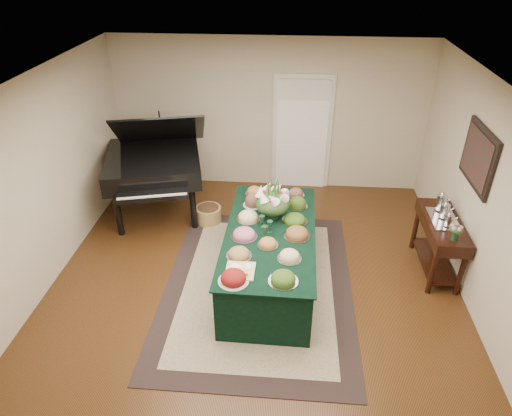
# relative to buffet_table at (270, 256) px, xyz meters

# --- Properties ---
(ground) EXTENTS (6.00, 6.00, 0.00)m
(ground) POSITION_rel_buffet_table_xyz_m (-0.20, -0.16, -0.40)
(ground) COLOR black
(ground) RESTS_ON ground
(area_rug) EXTENTS (2.49, 3.49, 0.01)m
(area_rug) POSITION_rel_buffet_table_xyz_m (-0.14, -0.15, -0.39)
(area_rug) COLOR black
(area_rug) RESTS_ON ground
(kitchen_doorway) EXTENTS (1.05, 0.07, 2.10)m
(kitchen_doorway) POSITION_rel_buffet_table_xyz_m (0.40, 2.81, 0.62)
(kitchen_doorway) COLOR silver
(kitchen_doorway) RESTS_ON ground
(buffet_table) EXTENTS (1.19, 2.47, 0.79)m
(buffet_table) POSITION_rel_buffet_table_xyz_m (0.00, 0.00, 0.00)
(buffet_table) COLOR black
(buffet_table) RESTS_ON ground
(food_platters) EXTENTS (1.04, 2.31, 0.15)m
(food_platters) POSITION_rel_buffet_table_xyz_m (-0.02, 0.01, 0.44)
(food_platters) COLOR silver
(food_platters) RESTS_ON buffet_table
(cutting_board) EXTENTS (0.34, 0.34, 0.10)m
(cutting_board) POSITION_rel_buffet_table_xyz_m (-0.30, -0.83, 0.43)
(cutting_board) COLOR tan
(cutting_board) RESTS_ON buffet_table
(green_goblets) EXTENTS (0.18, 0.32, 0.18)m
(green_goblets) POSITION_rel_buffet_table_xyz_m (-0.06, -0.02, 0.48)
(green_goblets) COLOR #14321F
(green_goblets) RESTS_ON buffet_table
(floral_centerpiece) EXTENTS (0.48, 0.48, 0.48)m
(floral_centerpiece) POSITION_rel_buffet_table_xyz_m (0.01, 0.36, 0.67)
(floral_centerpiece) COLOR #14321F
(floral_centerpiece) RESTS_ON buffet_table
(grand_piano) EXTENTS (1.84, 2.05, 1.81)m
(grand_piano) POSITION_rel_buffet_table_xyz_m (-1.99, 1.65, 0.52)
(grand_piano) COLOR black
(grand_piano) RESTS_ON ground
(wicker_basket) EXTENTS (0.42, 0.42, 0.26)m
(wicker_basket) POSITION_rel_buffet_table_xyz_m (-1.09, 1.40, -0.27)
(wicker_basket) COLOR olive
(wicker_basket) RESTS_ON ground
(mahogany_sideboard) EXTENTS (0.45, 1.21, 0.82)m
(mahogany_sideboard) POSITION_rel_buffet_table_xyz_m (2.30, 0.42, 0.23)
(mahogany_sideboard) COLOR black
(mahogany_sideboard) RESTS_ON ground
(tea_service) EXTENTS (0.34, 0.58, 0.30)m
(tea_service) POSITION_rel_buffet_table_xyz_m (2.30, 0.48, 0.53)
(tea_service) COLOR silver
(tea_service) RESTS_ON mahogany_sideboard
(pink_bouquet) EXTENTS (0.18, 0.18, 0.23)m
(pink_bouquet) POSITION_rel_buffet_table_xyz_m (2.30, -0.04, 0.57)
(pink_bouquet) COLOR #14321F
(pink_bouquet) RESTS_ON mahogany_sideboard
(wall_painting) EXTENTS (0.05, 0.95, 0.75)m
(wall_painting) POSITION_rel_buffet_table_xyz_m (2.52, 0.42, 1.35)
(wall_painting) COLOR black
(wall_painting) RESTS_ON ground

